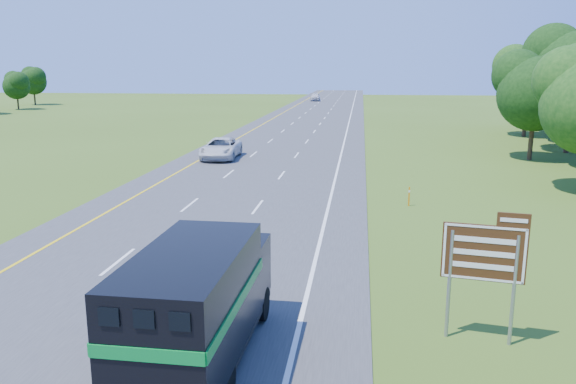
{
  "coord_description": "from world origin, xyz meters",
  "views": [
    {
      "loc": [
        7.05,
        -7.99,
        7.13
      ],
      "look_at": [
        3.92,
        16.25,
        1.72
      ],
      "focal_mm": 35.0,
      "sensor_mm": 36.0,
      "label": 1
    }
  ],
  "objects_px": {
    "horse_truck": "(199,303)",
    "far_car": "(315,97)",
    "exit_sign": "(485,258)",
    "white_suv": "(221,148)"
  },
  "relations": [
    {
      "from": "white_suv",
      "to": "far_car",
      "type": "xyz_separation_m",
      "value": [
        0.95,
        81.88,
        0.04
      ]
    },
    {
      "from": "far_car",
      "to": "white_suv",
      "type": "bearing_deg",
      "value": -92.78
    },
    {
      "from": "horse_truck",
      "to": "white_suv",
      "type": "relative_size",
      "value": 1.22
    },
    {
      "from": "horse_truck",
      "to": "far_car",
      "type": "relative_size",
      "value": 1.42
    },
    {
      "from": "exit_sign",
      "to": "far_car",
      "type": "bearing_deg",
      "value": 106.52
    },
    {
      "from": "horse_truck",
      "to": "exit_sign",
      "type": "distance_m",
      "value": 7.37
    },
    {
      "from": "horse_truck",
      "to": "exit_sign",
      "type": "height_order",
      "value": "exit_sign"
    },
    {
      "from": "horse_truck",
      "to": "far_car",
      "type": "distance_m",
      "value": 113.71
    },
    {
      "from": "far_car",
      "to": "exit_sign",
      "type": "xyz_separation_m",
      "value": [
        13.41,
        -111.13,
        1.43
      ]
    },
    {
      "from": "white_suv",
      "to": "exit_sign",
      "type": "height_order",
      "value": "exit_sign"
    }
  ]
}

